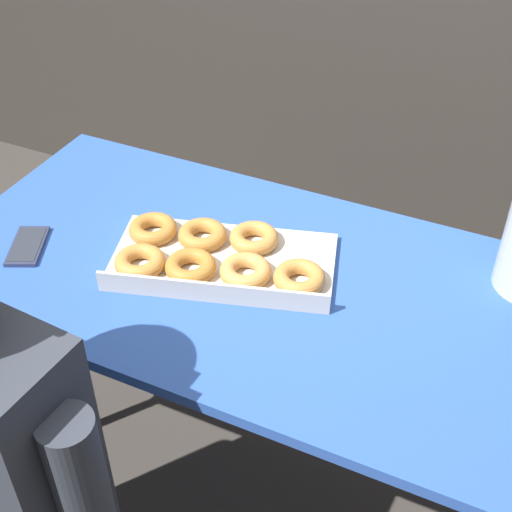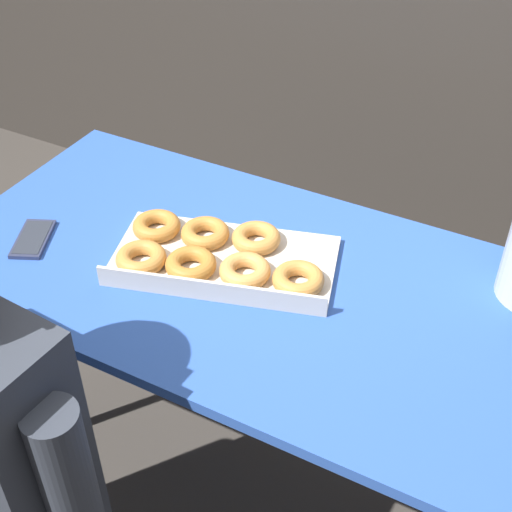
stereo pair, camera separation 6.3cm
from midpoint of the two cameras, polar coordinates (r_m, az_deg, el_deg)
ground_plane at (r=2.15m, az=1.80°, el=-16.95°), size 12.00×12.00×0.00m
folding_table at (r=1.63m, az=2.27°, el=-3.25°), size 1.57×0.74×0.73m
donut_box at (r=1.63m, az=-2.03°, el=-0.03°), size 0.56×0.40×0.05m
cell_phone at (r=1.78m, az=-16.46°, el=1.31°), size 0.13×0.16×0.01m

